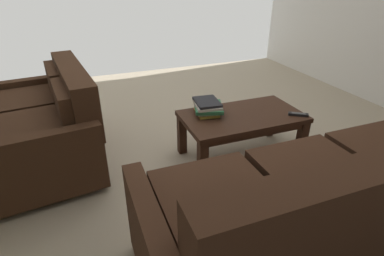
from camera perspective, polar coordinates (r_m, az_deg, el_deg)
The scene contains 6 objects.
ground_plane at distance 2.91m, azimuth 0.62°, elevation -3.53°, with size 5.07×5.14×0.01m, color #B7A88E.
sofa_main at distance 1.83m, azimuth 23.89°, elevation -13.37°, with size 1.98×0.79×0.83m.
loveseat_near at distance 2.82m, azimuth -25.76°, elevation 0.62°, with size 0.98×1.45×0.80m.
coffee_table at distance 2.64m, azimuth 9.28°, elevation 1.18°, with size 1.01×0.57×0.41m.
book_stack at distance 2.58m, azimuth 2.91°, elevation 3.98°, with size 0.30×0.33×0.12m.
tv_remote at distance 2.70m, azimuth 19.22°, elevation 2.43°, with size 0.16×0.13×0.02m.
Camera 1 is at (0.92, 2.32, 1.49)m, focal length 28.61 mm.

